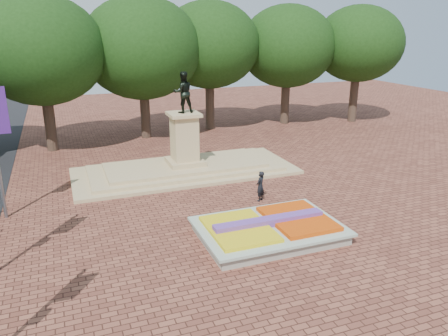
% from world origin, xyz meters
% --- Properties ---
extents(ground, '(90.00, 90.00, 0.00)m').
position_xyz_m(ground, '(0.00, 0.00, 0.00)').
color(ground, brown).
rests_on(ground, ground).
extents(flower_bed, '(6.30, 4.30, 0.91)m').
position_xyz_m(flower_bed, '(1.03, -2.00, 0.38)').
color(flower_bed, gray).
rests_on(flower_bed, ground).
extents(monument, '(14.00, 6.00, 6.40)m').
position_xyz_m(monument, '(0.00, 8.00, 0.88)').
color(monument, tan).
rests_on(monument, ground).
extents(tree_row_back, '(44.80, 8.80, 10.43)m').
position_xyz_m(tree_row_back, '(2.33, 18.00, 6.67)').
color(tree_row_back, '#32221B').
rests_on(tree_row_back, ground).
extents(pedestrian, '(0.72, 0.68, 1.67)m').
position_xyz_m(pedestrian, '(2.45, 1.97, 0.83)').
color(pedestrian, black).
rests_on(pedestrian, ground).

